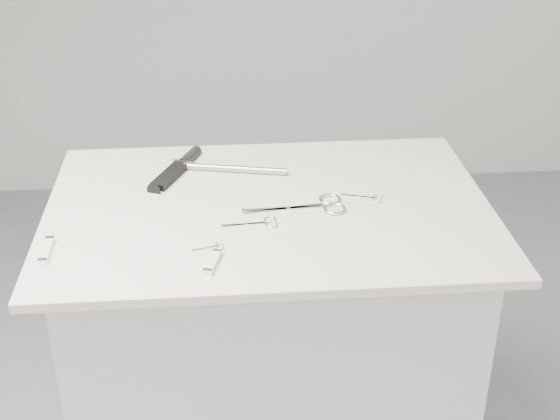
{
  "coord_description": "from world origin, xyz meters",
  "views": [
    {
      "loc": [
        -0.1,
        -1.55,
        1.74
      ],
      "look_at": [
        0.02,
        -0.02,
        0.92
      ],
      "focal_mm": 50.0,
      "sensor_mm": 36.0,
      "label": 1
    }
  ],
  "objects": [
    {
      "name": "embroidery_scissors_b",
      "position": [
        0.23,
        0.02,
        0.92
      ],
      "size": [
        0.1,
        0.05,
        0.0
      ],
      "rotation": [
        0.0,
        0.0,
        -0.32
      ],
      "color": "silver",
      "rests_on": "display_board"
    },
    {
      "name": "plinth",
      "position": [
        0.0,
        0.0,
        0.45
      ],
      "size": [
        0.9,
        0.6,
        0.9
      ],
      "primitive_type": "cube",
      "color": "beige",
      "rests_on": "ground"
    },
    {
      "name": "metal_rail",
      "position": [
        -0.07,
        0.18,
        0.93
      ],
      "size": [
        0.25,
        0.07,
        0.02
      ],
      "primitive_type": "cylinder",
      "rotation": [
        0.0,
        1.57,
        -0.22
      ],
      "color": "#94979C",
      "rests_on": "display_board"
    },
    {
      "name": "sheathed_knife",
      "position": [
        -0.21,
        0.2,
        0.93
      ],
      "size": [
        0.12,
        0.22,
        0.03
      ],
      "rotation": [
        0.0,
        0.0,
        1.15
      ],
      "color": "black",
      "rests_on": "display_board"
    },
    {
      "name": "tiny_scissors",
      "position": [
        -0.13,
        -0.18,
        0.92
      ],
      "size": [
        0.07,
        0.03,
        0.0
      ],
      "rotation": [
        0.0,
        0.0,
        0.28
      ],
      "color": "silver",
      "rests_on": "display_board"
    },
    {
      "name": "display_board",
      "position": [
        0.0,
        0.0,
        0.91
      ],
      "size": [
        1.0,
        0.7,
        0.02
      ],
      "primitive_type": "cube",
      "color": "beige",
      "rests_on": "plinth"
    },
    {
      "name": "pocket_knife_b",
      "position": [
        -0.13,
        -0.24,
        0.93
      ],
      "size": [
        0.04,
        0.09,
        0.01
      ],
      "rotation": [
        0.0,
        0.0,
        1.29
      ],
      "color": "silver",
      "rests_on": "display_board"
    },
    {
      "name": "large_shears",
      "position": [
        0.11,
        -0.02,
        0.92
      ],
      "size": [
        0.23,
        0.1,
        0.01
      ],
      "rotation": [
        0.0,
        0.0,
        0.09
      ],
      "color": "silver",
      "rests_on": "display_board"
    },
    {
      "name": "pocket_knife_a",
      "position": [
        -0.46,
        -0.17,
        0.93
      ],
      "size": [
        0.02,
        0.1,
        0.01
      ],
      "rotation": [
        0.0,
        0.0,
        1.58
      ],
      "color": "silver",
      "rests_on": "display_board"
    },
    {
      "name": "embroidery_scissors_a",
      "position": [
        -0.02,
        -0.08,
        0.92
      ],
      "size": [
        0.12,
        0.05,
        0.0
      ],
      "rotation": [
        0.0,
        0.0,
        0.08
      ],
      "color": "silver",
      "rests_on": "display_board"
    }
  ]
}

